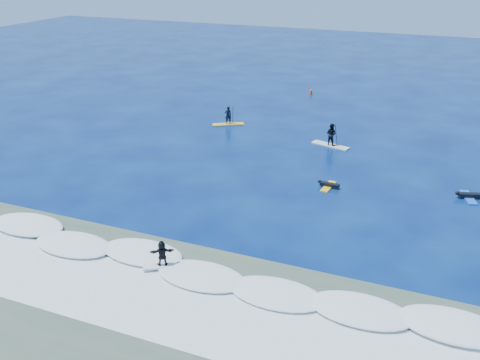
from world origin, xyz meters
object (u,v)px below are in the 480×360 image
at_px(prone_paddler_near, 329,185).
at_px(sup_paddler_center, 331,136).
at_px(sup_paddler_left, 228,118).
at_px(prone_paddler_far, 469,196).
at_px(marker_buoy, 311,92).
at_px(wave_surfer, 162,255).

bearing_deg(prone_paddler_near, sup_paddler_center, 17.98).
xyz_separation_m(sup_paddler_center, prone_paddler_near, (1.90, -8.42, -0.72)).
height_order(sup_paddler_left, prone_paddler_far, sup_paddler_left).
xyz_separation_m(sup_paddler_left, prone_paddler_far, (21.39, -8.66, -0.49)).
bearing_deg(prone_paddler_near, marker_buoy, 23.45).
bearing_deg(wave_surfer, sup_paddler_left, 72.90).
relative_size(sup_paddler_left, prone_paddler_far, 1.26).
bearing_deg(prone_paddler_far, marker_buoy, 20.65).
xyz_separation_m(wave_surfer, marker_buoy, (-2.55, 38.07, -0.52)).
relative_size(prone_paddler_far, wave_surfer, 1.13).
bearing_deg(prone_paddler_far, sup_paddler_left, 51.49).
bearing_deg(sup_paddler_center, sup_paddler_left, -176.30).
distance_m(sup_paddler_center, wave_surfer, 22.21).
bearing_deg(sup_paddler_center, prone_paddler_far, -15.77).
height_order(sup_paddler_center, marker_buoy, sup_paddler_center).
distance_m(sup_paddler_center, prone_paddler_near, 8.66).
distance_m(sup_paddler_left, wave_surfer, 24.92).
height_order(sup_paddler_left, sup_paddler_center, sup_paddler_center).
height_order(prone_paddler_far, marker_buoy, marker_buoy).
relative_size(prone_paddler_near, marker_buoy, 2.76).
bearing_deg(prone_paddler_far, prone_paddler_near, 84.92).
bearing_deg(sup_paddler_left, marker_buoy, 42.55).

